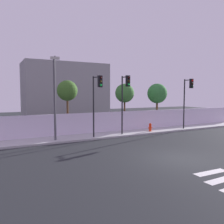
{
  "coord_description": "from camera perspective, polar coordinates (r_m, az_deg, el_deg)",
  "views": [
    {
      "loc": [
        -9.22,
        -9.51,
        3.65
      ],
      "look_at": [
        -0.8,
        6.5,
        2.21
      ],
      "focal_mm": 37.01,
      "sensor_mm": 36.0,
      "label": 1
    }
  ],
  "objects": [
    {
      "name": "street_lamp_curbside",
      "position": [
        17.47,
        -13.98,
        4.8
      ],
      "size": [
        0.77,
        2.05,
        6.01
      ],
      "color": "#4C4C51",
      "rests_on": "sidewalk"
    },
    {
      "name": "perimeter_wall",
      "position": [
        21.28,
        -1.85,
        -2.47
      ],
      "size": [
        36.0,
        0.18,
        1.8
      ],
      "primitive_type": "cube",
      "color": "silver",
      "rests_on": "sidewalk"
    },
    {
      "name": "roadside_tree_leftmost",
      "position": [
        21.26,
        -10.99,
        5.1
      ],
      "size": [
        1.85,
        1.85,
        4.86
      ],
      "color": "brown",
      "rests_on": "ground"
    },
    {
      "name": "low_building_distant",
      "position": [
        34.39,
        -11.48,
        5.0
      ],
      "size": [
        11.62,
        6.0,
        7.96
      ],
      "primitive_type": "cube",
      "color": "gray",
      "rests_on": "ground"
    },
    {
      "name": "traffic_light_right",
      "position": [
        19.4,
        3.27,
        4.85
      ],
      "size": [
        0.35,
        1.08,
        4.99
      ],
      "color": "black",
      "rests_on": "sidewalk"
    },
    {
      "name": "traffic_light_left",
      "position": [
        18.14,
        -3.73,
        4.68
      ],
      "size": [
        0.41,
        1.19,
        4.89
      ],
      "color": "black",
      "rests_on": "sidewalk"
    },
    {
      "name": "roadside_tree_midleft",
      "position": [
        23.7,
        3.14,
        4.61
      ],
      "size": [
        1.94,
        1.94,
        4.67
      ],
      "color": "brown",
      "rests_on": "ground"
    },
    {
      "name": "ground_plane",
      "position": [
        13.74,
        16.06,
        -11.04
      ],
      "size": [
        80.0,
        80.0,
        0.0
      ],
      "primitive_type": "plane",
      "color": "#222527"
    },
    {
      "name": "sidewalk",
      "position": [
        20.28,
        -0.24,
        -5.6
      ],
      "size": [
        36.0,
        2.4,
        0.15
      ],
      "primitive_type": "cube",
      "color": "#B1B1B1",
      "rests_on": "ground"
    },
    {
      "name": "traffic_light_center",
      "position": [
        23.85,
        18.25,
        4.48
      ],
      "size": [
        0.34,
        1.15,
        4.93
      ],
      "color": "black",
      "rests_on": "sidewalk"
    },
    {
      "name": "fire_hydrant",
      "position": [
        21.83,
        9.41,
        -3.66
      ],
      "size": [
        0.44,
        0.26,
        0.76
      ],
      "color": "red",
      "rests_on": "sidewalk"
    },
    {
      "name": "roadside_tree_midright",
      "position": [
        26.11,
        11.09,
        4.46
      ],
      "size": [
        2.18,
        2.18,
        4.77
      ],
      "color": "brown",
      "rests_on": "ground"
    }
  ]
}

